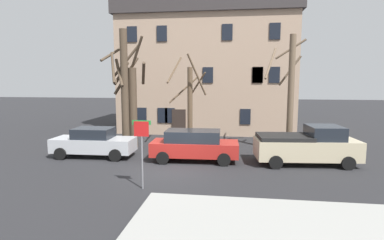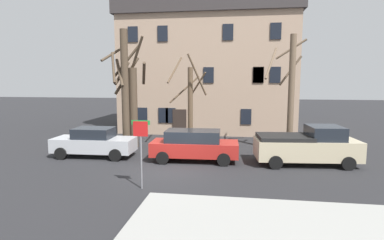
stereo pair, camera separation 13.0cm
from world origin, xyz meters
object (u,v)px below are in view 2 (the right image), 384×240
object	(u,v)px
tree_bare_mid	(132,102)
tree_bare_far	(190,103)
building_main	(209,61)
tree_bare_end	(290,91)
car_red_wagon	(194,145)
tree_bare_near	(125,86)
pickup_truck_beige	(307,146)
car_silver_sedan	(94,142)
street_sign_pole	(141,141)

from	to	relation	value
tree_bare_mid	tree_bare_far	world-z (taller)	tree_bare_far
building_main	tree_bare_end	distance (m)	10.76
tree_bare_mid	car_red_wagon	xyz separation A→B (m)	(4.51, -3.01, -2.11)
tree_bare_near	pickup_truck_beige	bearing A→B (deg)	-11.91
building_main	car_red_wagon	world-z (taller)	building_main
tree_bare_far	tree_bare_end	size ratio (longest dim) A/B	0.85
car_silver_sedan	car_red_wagon	xyz separation A→B (m)	(5.84, -0.09, 0.04)
building_main	tree_bare_mid	xyz separation A→B (m)	(-4.22, -8.65, -3.08)
tree_bare_end	pickup_truck_beige	world-z (taller)	tree_bare_end
car_red_wagon	pickup_truck_beige	size ratio (longest dim) A/B	0.89
car_red_wagon	pickup_truck_beige	distance (m)	5.95
building_main	tree_bare_end	world-z (taller)	building_main
street_sign_pole	tree_bare_end	bearing A→B (deg)	47.18
tree_bare_end	tree_bare_mid	bearing A→B (deg)	179.03
building_main	tree_bare_far	world-z (taller)	building_main
tree_bare_far	tree_bare_end	bearing A→B (deg)	-3.10
building_main	tree_bare_mid	world-z (taller)	building_main
car_silver_sedan	tree_bare_end	bearing A→B (deg)	13.69
building_main	pickup_truck_beige	distance (m)	14.01
car_red_wagon	tree_bare_far	bearing A→B (deg)	102.80
building_main	pickup_truck_beige	bearing A→B (deg)	-61.47
pickup_truck_beige	building_main	bearing A→B (deg)	118.53
street_sign_pole	pickup_truck_beige	bearing A→B (deg)	32.94
tree_bare_mid	tree_bare_far	size ratio (longest dim) A/B	0.99
tree_bare_end	pickup_truck_beige	distance (m)	3.88
tree_bare_near	car_silver_sedan	bearing A→B (deg)	-114.25
tree_bare_near	tree_bare_far	distance (m)	4.26
building_main	street_sign_pole	world-z (taller)	building_main
car_silver_sedan	car_red_wagon	distance (m)	5.84
building_main	car_silver_sedan	xyz separation A→B (m)	(-5.55, -11.56, -5.24)
tree_bare_near	car_red_wagon	size ratio (longest dim) A/B	1.58
tree_bare_near	street_sign_pole	size ratio (longest dim) A/B	2.68
tree_bare_mid	street_sign_pole	distance (m)	8.28
car_silver_sedan	tree_bare_mid	bearing A→B (deg)	65.49
tree_bare_end	tree_bare_near	bearing A→B (deg)	-177.82
car_silver_sedan	pickup_truck_beige	bearing A→B (deg)	0.45
tree_bare_end	car_silver_sedan	world-z (taller)	tree_bare_end
tree_bare_end	car_silver_sedan	bearing A→B (deg)	-166.31
tree_bare_far	pickup_truck_beige	bearing A→B (deg)	-24.11
car_silver_sedan	street_sign_pole	xyz separation A→B (m)	(4.33, -4.74, 1.12)
tree_bare_mid	tree_bare_end	xyz separation A→B (m)	(9.93, -0.17, 0.77)
car_silver_sedan	car_red_wagon	bearing A→B (deg)	-0.92
tree_bare_end	building_main	bearing A→B (deg)	122.93
tree_bare_near	tree_bare_end	size ratio (longest dim) A/B	1.07
building_main	car_red_wagon	xyz separation A→B (m)	(0.29, -11.66, -5.19)
tree_bare_end	street_sign_pole	world-z (taller)	tree_bare_end
tree_bare_near	car_red_wagon	distance (m)	6.23
tree_bare_end	car_silver_sedan	xyz separation A→B (m)	(-11.26, -2.74, -2.92)
tree_bare_end	pickup_truck_beige	size ratio (longest dim) A/B	1.32
tree_bare_far	tree_bare_mid	bearing A→B (deg)	-177.52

